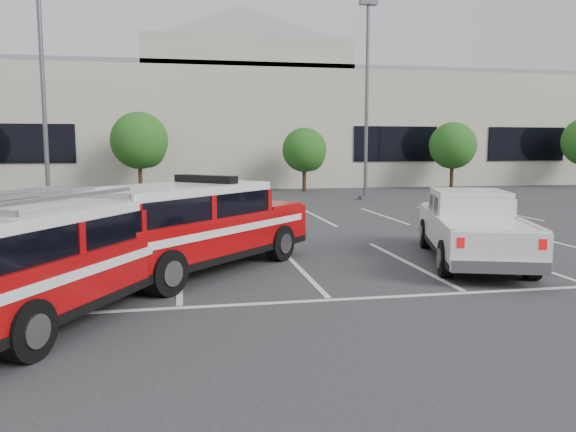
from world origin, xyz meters
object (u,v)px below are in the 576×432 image
Objects in this scene: convention_building at (216,122)px; tree_mid_right at (306,152)px; tree_mid_left at (141,143)px; white_pickup at (472,234)px; fire_chief_suv at (191,233)px; tree_right at (454,147)px; light_pole_left at (43,87)px; light_pole_mid at (367,101)px; ladder_suv at (49,269)px.

tree_mid_right is (4.91, -9.82, -2.22)m from convention_building.
tree_mid_left reaches higher than white_pickup.
tree_mid_right is 22.19m from white_pickup.
fire_chief_suv is at bearing -83.54° from tree_mid_left.
light_pole_left reaches higher than tree_right.
ladder_suv is (-11.73, -19.10, -4.35)m from light_pole_mid.
fire_chief_suv is (-17.51, -21.98, -1.90)m from tree_right.
light_pole_left is at bearing 129.75° from ladder_suv.
light_pole_mid is 1.72× the size of fire_chief_suv.
convention_building is 21.49m from light_pole_left.
convention_building is 5.86× the size of light_pole_left.
light_pole_mid reaches higher than fire_chief_suv.
tree_right is 0.43× the size of light_pole_left.
convention_building is 10.10× the size of fire_chief_suv.
tree_right reaches higher than fire_chief_suv.
ladder_suv reaches higher than white_pickup.
light_pole_mid is (11.91, -6.05, 2.14)m from tree_mid_left.
light_pole_left is 13.86m from fire_chief_suv.
tree_right is 25.30m from light_pole_left.
light_pole_mid is (-8.09, -6.05, 2.41)m from tree_right.
ladder_suv is (0.17, -25.15, -2.21)m from tree_mid_left.
tree_mid_right is at bearing 96.21° from ladder_suv.
convention_building is at bearing 67.61° from light_pole_left.
tree_mid_left is 1.10× the size of tree_right.
light_pole_left is (-3.09, -10.05, 2.14)m from tree_mid_left.
convention_building reaches higher than light_pole_left.
ladder_suv is (-9.04, -3.04, 0.15)m from white_pickup.
ladder_suv is at bearing -77.80° from light_pole_left.
tree_right is (14.91, -9.82, -1.95)m from convention_building.
fire_chief_suv is at bearing -163.11° from white_pickup.
fire_chief_suv is (-2.60, -31.80, -3.85)m from convention_building.
tree_mid_left is at bearing -117.40° from convention_building.
ladder_suv is at bearing -121.56° from light_pole_mid.
convention_building is at bearing 116.57° from tree_mid_right.
tree_mid_left is 1.21× the size of tree_mid_right.
light_pole_left reaches higher than tree_mid_left.
light_pole_mid reaches higher than white_pickup.
tree_right is 0.43× the size of light_pole_mid.
ladder_suv is at bearing -128.25° from tree_right.
convention_building reaches higher than tree_mid_right.
fire_chief_suv is at bearing -64.95° from light_pole_left.
tree_right reaches higher than tree_mid_right.
tree_mid_right is 16.72m from light_pole_left.
tree_right reaches higher than white_pickup.
white_pickup is at bearing 42.00° from fire_chief_suv.
tree_mid_left is at bearing 153.08° from light_pole_mid.
fire_chief_suv is (2.49, -21.98, -2.17)m from tree_mid_left.
light_pole_mid is at bearing 14.93° from light_pole_left.
fire_chief_suv is at bearing -108.87° from tree_mid_right.
light_pole_mid is at bearing 102.43° from fire_chief_suv.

